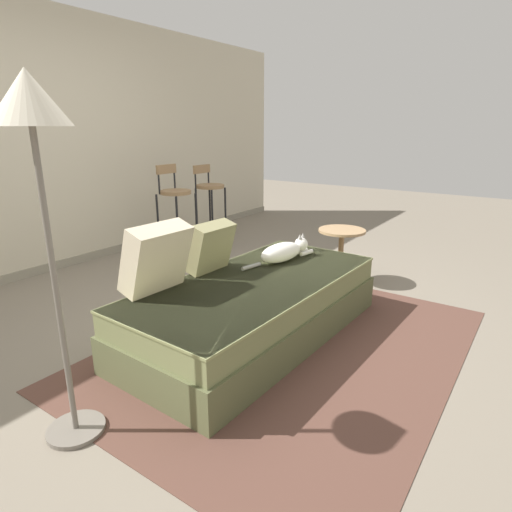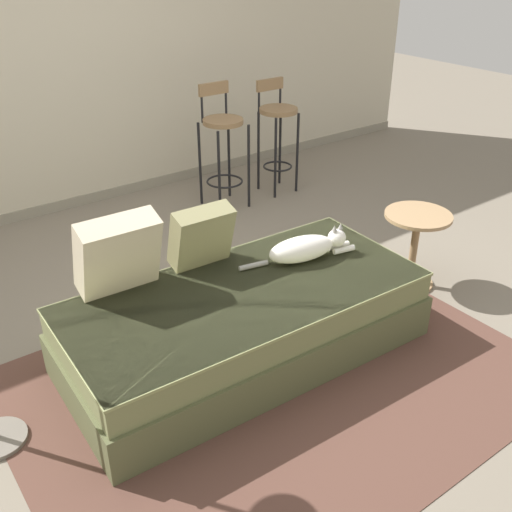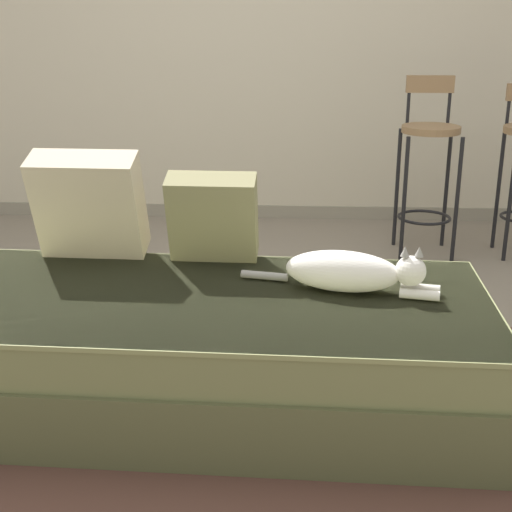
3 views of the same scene
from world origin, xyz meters
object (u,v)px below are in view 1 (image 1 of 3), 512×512
at_px(throw_pillow_middle, 210,247).
at_px(bar_stool_by_doorway, 210,197).
at_px(couch, 256,307).
at_px(floor_lamp, 34,137).
at_px(bar_stool_near_window, 176,206).
at_px(cat, 284,252).
at_px(throw_pillow_corner, 156,258).
at_px(side_table, 341,248).

distance_m(throw_pillow_middle, bar_stool_by_doorway, 2.26).
height_order(couch, floor_lamp, floor_lamp).
bearing_deg(bar_stool_near_window, cat, -108.33).
relative_size(couch, throw_pillow_corner, 4.51).
distance_m(cat, side_table, 0.89).
height_order(bar_stool_by_doorway, side_table, bar_stool_by_doorway).
height_order(throw_pillow_corner, bar_stool_by_doorway, bar_stool_by_doorway).
height_order(bar_stool_near_window, side_table, bar_stool_near_window).
relative_size(bar_stool_near_window, bar_stool_by_doorway, 1.04).
bearing_deg(side_table, throw_pillow_middle, 163.22).
bearing_deg(floor_lamp, bar_stool_by_doorway, 29.30).
relative_size(couch, floor_lamp, 1.23).
xyz_separation_m(bar_stool_near_window, floor_lamp, (-2.45, -1.70, 0.81)).
height_order(cat, bar_stool_near_window, bar_stool_near_window).
bearing_deg(floor_lamp, couch, -6.17).
bearing_deg(bar_stool_by_doorway, couch, -132.18).
bearing_deg(floor_lamp, throw_pillow_middle, 9.80).
height_order(couch, side_table, side_table).
relative_size(throw_pillow_corner, cat, 0.62).
height_order(cat, bar_stool_by_doorway, bar_stool_by_doorway).
bearing_deg(couch, throw_pillow_corner, 144.17).
distance_m(cat, bar_stool_by_doorway, 2.14).
distance_m(bar_stool_near_window, bar_stool_by_doorway, 0.59).
distance_m(throw_pillow_corner, side_table, 1.98).
bearing_deg(bar_stool_by_doorway, bar_stool_near_window, -179.96).
distance_m(couch, bar_stool_near_window, 2.18).
relative_size(throw_pillow_middle, floor_lamp, 0.22).
bearing_deg(floor_lamp, side_table, -4.08).
xyz_separation_m(bar_stool_near_window, bar_stool_by_doorway, (0.59, 0.00, 0.02)).
xyz_separation_m(throw_pillow_middle, bar_stool_near_window, (1.12, 1.47, -0.01)).
distance_m(couch, floor_lamp, 1.82).
relative_size(bar_stool_by_doorway, side_table, 1.90).
bearing_deg(throw_pillow_middle, side_table, -16.78).
xyz_separation_m(bar_stool_by_doorway, side_table, (-0.31, -1.90, -0.28)).
height_order(couch, throw_pillow_middle, throw_pillow_middle).
bearing_deg(bar_stool_near_window, couch, -120.45).
relative_size(bar_stool_by_doorway, floor_lamp, 0.60).
distance_m(side_table, floor_lamp, 2.93).
relative_size(cat, bar_stool_near_window, 0.69).
relative_size(couch, bar_stool_by_doorway, 2.04).
relative_size(throw_pillow_middle, bar_stool_by_doorway, 0.37).
bearing_deg(bar_stool_by_doorway, throw_pillow_corner, -146.72).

